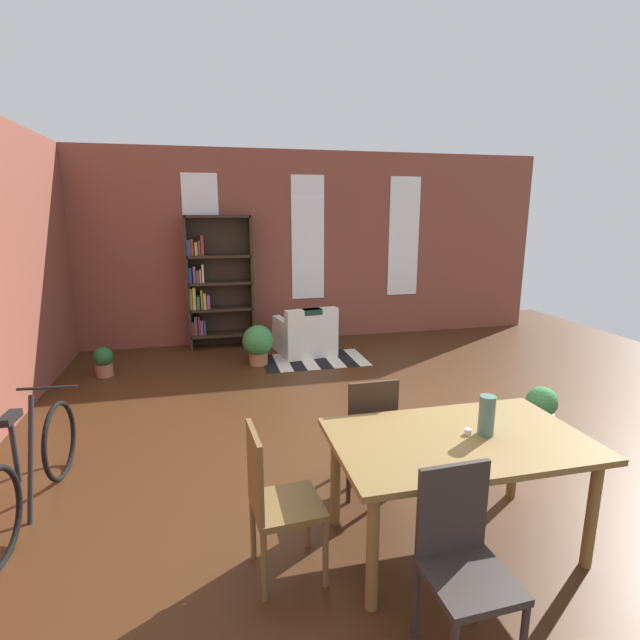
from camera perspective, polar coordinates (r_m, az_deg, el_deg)
ground_plane at (r=4.66m, az=9.64°, el=-14.91°), size 10.76×10.76×0.00m
back_wall_brick at (r=8.17m, az=-1.55°, el=8.62°), size 8.33×0.12×3.12m
window_pane_0 at (r=7.92m, az=-13.81°, el=9.26°), size 0.55×0.02×2.03m
window_pane_1 at (r=8.09m, az=-1.45°, el=9.68°), size 0.55×0.02×2.03m
window_pane_2 at (r=8.61m, az=9.91°, el=9.68°), size 0.55×0.02×2.03m
dining_table at (r=3.27m, az=16.10°, el=-14.64°), size 1.60×0.96×0.76m
vase_on_table at (r=3.27m, az=19.18°, el=-10.63°), size 0.10×0.10×0.26m
tealight_candle_0 at (r=3.28m, az=17.14°, el=-12.54°), size 0.04×0.04×0.04m
dining_chair_far_left at (r=3.78m, az=5.66°, el=-12.96°), size 0.40×0.40×0.95m
dining_chair_head_left at (r=3.00m, az=-5.38°, el=-20.31°), size 0.43×0.43×0.95m
dining_chair_near_left at (r=2.68m, az=16.51°, el=-25.44°), size 0.41×0.41×0.95m
bookshelf_tall at (r=7.80m, az=-12.35°, el=4.36°), size 1.02×0.33×2.10m
armchair_white at (r=7.41m, az=-1.75°, el=-1.88°), size 0.92×0.92×0.75m
bicycle_second at (r=4.15m, az=-31.02°, el=-15.18°), size 0.44×1.70×0.91m
potted_plant_by_shelf at (r=7.02m, az=-24.30°, el=-4.44°), size 0.25×0.25×0.40m
potted_plant_corner at (r=6.92m, az=-7.36°, el=-2.69°), size 0.44×0.44×0.57m
potted_plant_window at (r=5.35m, az=24.76°, el=-9.43°), size 0.30×0.30×0.45m
striped_rug at (r=7.12m, az=-0.69°, el=-4.77°), size 1.52×0.88×0.01m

